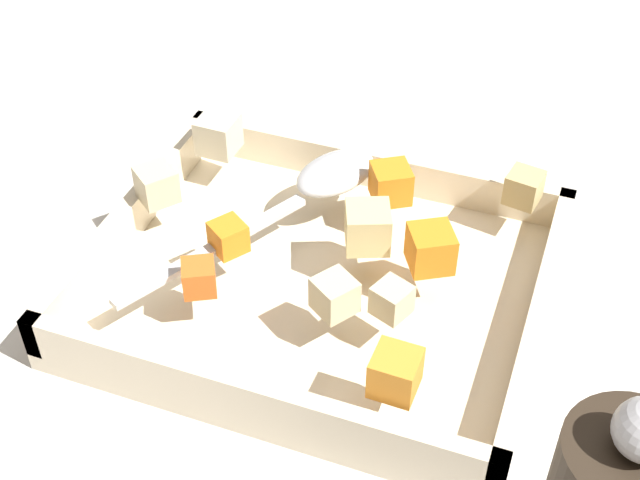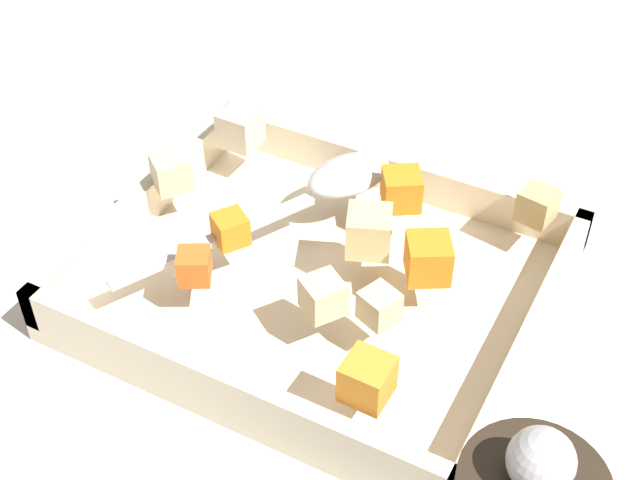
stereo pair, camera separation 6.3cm
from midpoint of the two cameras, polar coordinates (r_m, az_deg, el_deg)
The scene contains 14 objects.
ground_plane at distance 0.68m, azimuth 2.51°, elevation -2.91°, with size 4.00×4.00×0.00m, color beige.
baking_dish at distance 0.66m, azimuth 2.73°, elevation -3.00°, with size 0.33×0.27×0.05m.
carrot_chunk_center at distance 0.61m, azimuth 9.84°, elevation -1.47°, with size 0.03×0.03×0.03m, color orange.
carrot_chunk_corner_se at distance 0.61m, azimuth -5.24°, elevation -1.83°, with size 0.02×0.02×0.02m, color orange.
carrot_chunk_heap_side at distance 0.54m, azimuth 6.47°, elevation -9.09°, with size 0.03×0.03×0.03m, color orange.
carrot_chunk_mid_left at distance 0.67m, azimuth 7.96°, elevation 3.15°, with size 0.03×0.03×0.03m, color orange.
carrot_chunk_heap_top at distance 0.64m, azimuth -3.01°, elevation 0.59°, with size 0.02×0.02×0.02m, color orange.
potato_chunk_back_center at distance 0.68m, azimuth 16.45°, elevation 2.08°, with size 0.02×0.02×0.02m, color tan.
potato_chunk_rim_edge at distance 0.58m, azimuth 6.95°, elevation -4.41°, with size 0.02×0.02×0.02m, color beige.
potato_chunk_near_left at distance 0.69m, azimuth -6.88°, elevation 4.44°, with size 0.03×0.03×0.03m, color beige.
potato_chunk_corner_ne at distance 0.63m, azimuth 6.04°, elevation 0.44°, with size 0.03×0.03×0.03m, color #E0CC89.
potato_chunk_near_spoon at distance 0.59m, azimuth 3.27°, elevation -3.78°, with size 0.03×0.03×0.03m, color beige.
parsnip_chunk_corner_nw at distance 0.73m, azimuth -2.72°, elevation 7.18°, with size 0.03×0.03×0.03m, color beige.
serving_spoon at distance 0.69m, azimuth 3.60°, elevation 3.68°, with size 0.14×0.23×0.02m.
Camera 2 is at (0.23, -0.43, 0.47)m, focal length 49.52 mm.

